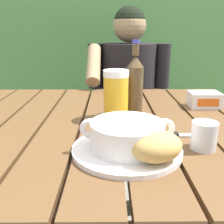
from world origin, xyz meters
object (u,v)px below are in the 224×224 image
chair_near_diner (126,119)px  serving_plate (127,149)px  beer_glass (116,95)px  beer_bottle (135,84)px  water_glass_small (204,136)px  butter_tub (204,100)px  soup_bowl (127,134)px  table_knife (177,135)px  bread_roll (157,147)px  person_eating (128,92)px

chair_near_diner → serving_plate: chair_near_diner is taller
beer_glass → beer_bottle: (0.07, 0.05, 0.02)m
water_glass_small → butter_tub: (0.13, 0.37, -0.01)m
chair_near_diner → beer_bottle: bearing=-91.9°
water_glass_small → butter_tub: size_ratio=0.61×
serving_plate → butter_tub: butter_tub is taller
water_glass_small → butter_tub: water_glass_small is taller
chair_near_diner → butter_tub: (0.25, -0.76, 0.34)m
soup_bowl → table_knife: (0.15, 0.09, -0.04)m
bread_roll → butter_tub: (0.26, 0.45, -0.02)m
serving_plate → soup_bowl: size_ratio=1.17×
person_eating → soup_bowl: size_ratio=5.25×
serving_plate → bread_roll: (0.06, -0.07, 0.04)m
butter_tub → table_knife: 0.34m
bread_roll → chair_near_diner: bearing=89.3°
person_eating → water_glass_small: bearing=-82.5°
chair_near_diner → person_eating: 0.31m
serving_plate → soup_bowl: 0.04m
serving_plate → person_eating: bearing=85.7°
butter_tub → water_glass_small: bearing=-109.5°
bread_roll → water_glass_small: 0.16m
chair_near_diner → bread_roll: 1.26m
serving_plate → beer_glass: size_ratio=1.64×
bread_roll → serving_plate: bearing=130.6°
bread_roll → table_knife: bearing=61.4°
bread_roll → water_glass_small: (0.13, 0.08, -0.01)m
serving_plate → butter_tub: bearing=50.0°
chair_near_diner → water_glass_small: chair_near_diner is taller
beer_glass → water_glass_small: 0.32m
person_eating → butter_tub: size_ratio=10.44×
beer_bottle → water_glass_small: bearing=-62.8°
beer_bottle → butter_tub: (0.28, 0.08, -0.08)m
butter_tub → serving_plate: bearing=-130.0°
soup_bowl → beer_glass: (-0.02, 0.25, 0.04)m
table_knife → butter_tub: bearing=59.0°
serving_plate → beer_bottle: beer_bottle is taller
butter_tub → table_knife: size_ratio=0.77×
person_eating → beer_glass: bearing=-97.6°
serving_plate → water_glass_small: 0.20m
serving_plate → butter_tub: (0.32, 0.39, 0.02)m
person_eating → soup_bowl: person_eating is taller
person_eating → beer_bottle: (-0.03, -0.64, 0.18)m
beer_bottle → water_glass_small: beer_bottle is taller
bread_roll → water_glass_small: bearing=32.1°
beer_glass → butter_tub: 0.38m
soup_bowl → table_knife: soup_bowl is taller
person_eating → soup_bowl: bearing=-94.3°
chair_near_diner → table_knife: size_ratio=6.35×
beer_bottle → table_knife: size_ratio=1.71×
beer_glass → bread_roll: bearing=-75.7°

